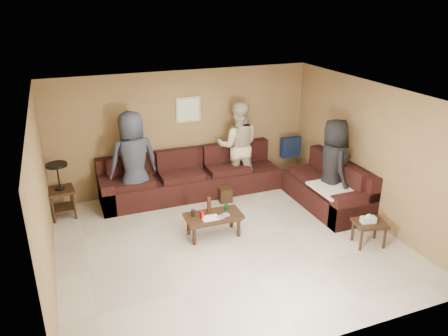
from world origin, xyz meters
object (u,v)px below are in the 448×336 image
coffee_table (213,217)px  person_middle (238,146)px  person_left (134,161)px  person_right (333,166)px  side_table_right (369,225)px  end_table_left (60,189)px  waste_bin (225,195)px  sectional_sofa (238,184)px

coffee_table → person_middle: bearing=55.8°
person_left → person_right: 3.76m
side_table_right → person_left: (-3.31, 2.81, 0.59)m
end_table_left → person_middle: person_middle is taller
waste_bin → person_left: person_left is taller
coffee_table → person_right: person_right is taller
sectional_sofa → end_table_left: end_table_left is taller
person_middle → person_right: bearing=146.4°
coffee_table → side_table_right: size_ratio=1.68×
sectional_sofa → person_middle: (0.23, 0.57, 0.61)m
sectional_sofa → person_right: bearing=-36.0°
end_table_left → person_middle: bearing=1.7°
person_middle → person_left: bearing=23.5°
sectional_sofa → person_middle: person_middle is taller
person_right → side_table_right: bearing=-175.1°
end_table_left → person_right: size_ratio=0.59×
side_table_right → person_left: person_left is taller
coffee_table → waste_bin: bearing=59.9°
end_table_left → waste_bin: bearing=-9.2°
sectional_sofa → person_middle: 0.86m
side_table_right → person_right: (0.15, 1.34, 0.53)m
coffee_table → waste_bin: (0.68, 1.17, -0.20)m
end_table_left → person_middle: 3.60m
person_left → person_right: size_ratio=1.07×
person_left → person_right: bearing=148.5°
coffee_table → person_left: (-1.02, 1.60, 0.61)m
end_table_left → waste_bin: (3.06, -0.49, -0.41)m
sectional_sofa → person_middle: size_ratio=2.49×
end_table_left → side_table_right: (4.68, -2.87, -0.19)m
waste_bin → person_right: bearing=-30.4°
person_right → sectional_sofa: bearing=65.3°
waste_bin → person_middle: 1.12m
side_table_right → person_middle: (-1.10, 2.98, 0.56)m
coffee_table → person_left: person_left is taller
end_table_left → person_right: person_right is taller
end_table_left → person_left: bearing=-2.8°
sectional_sofa → waste_bin: size_ratio=15.74×
end_table_left → side_table_right: end_table_left is taller
sectional_sofa → person_left: 2.13m
coffee_table → side_table_right: coffee_table is taller
person_right → waste_bin: bearing=70.9°
sectional_sofa → side_table_right: sectional_sofa is taller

